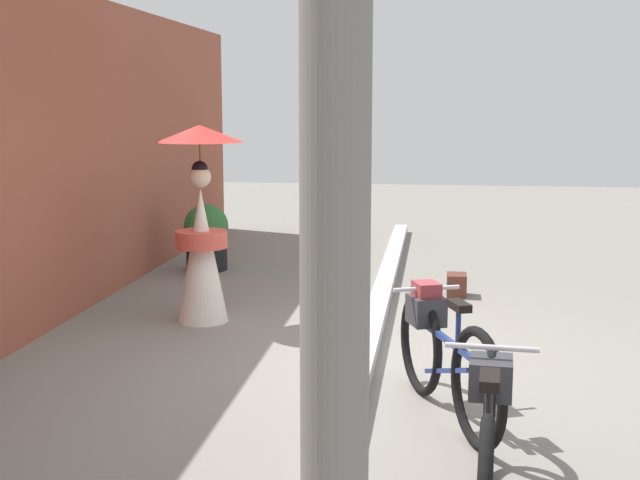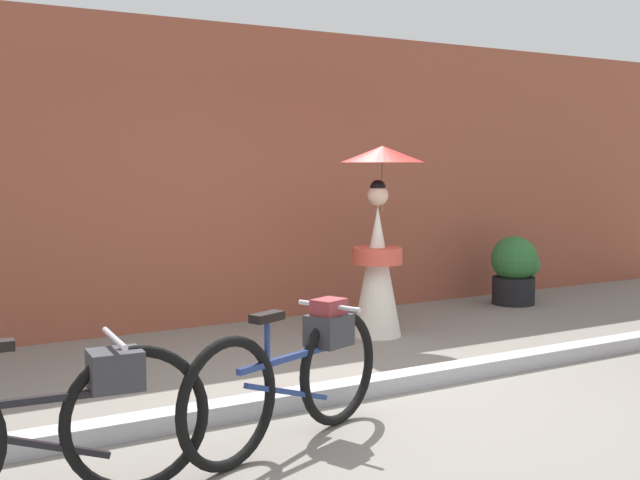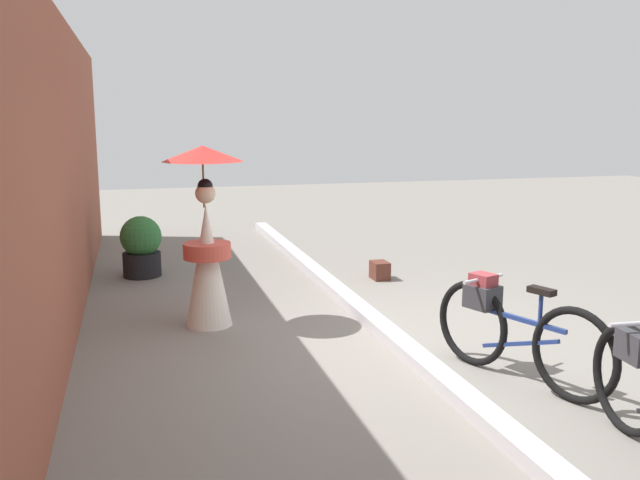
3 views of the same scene
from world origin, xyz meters
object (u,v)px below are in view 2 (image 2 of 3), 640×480
Objects in this scene: potted_plant_by_door at (515,269)px; bicycle_far_side at (44,423)px; bicycle_near_officer at (295,372)px; person_with_parasol at (379,240)px.

bicycle_far_side is at bearing -153.21° from potted_plant_by_door.
bicycle_far_side is (-1.51, -0.21, -0.01)m from bicycle_near_officer.
bicycle_far_side is 4.47m from person_with_parasol.
potted_plant_by_door is at bearing 26.79° from bicycle_far_side.
person_with_parasol is (2.18, 2.26, 0.51)m from bicycle_near_officer.
bicycle_near_officer is at bearing -133.94° from person_with_parasol.
person_with_parasol reaches higher than bicycle_far_side.
person_with_parasol is (3.69, 2.47, 0.52)m from bicycle_far_side.
potted_plant_by_door is (4.62, 2.89, -0.01)m from bicycle_near_officer.
person_with_parasol reaches higher than bicycle_near_officer.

